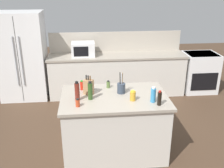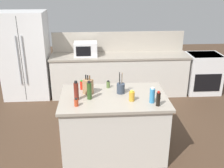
# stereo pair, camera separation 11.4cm
# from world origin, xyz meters

# --- Properties ---
(ground_plane) EXTENTS (14.00, 14.00, 0.00)m
(ground_plane) POSITION_xyz_m (0.00, 0.00, 0.00)
(ground_plane) COLOR #473323
(back_counter_run) EXTENTS (3.09, 0.66, 0.94)m
(back_counter_run) POSITION_xyz_m (0.30, 2.20, 0.47)
(back_counter_run) COLOR beige
(back_counter_run) RESTS_ON ground_plane
(wall_backsplash) EXTENTS (3.05, 0.03, 0.46)m
(wall_backsplash) POSITION_xyz_m (0.30, 2.52, 1.17)
(wall_backsplash) COLOR #B2A899
(wall_backsplash) RESTS_ON back_counter_run
(kitchen_island) EXTENTS (1.55, 1.00, 0.94)m
(kitchen_island) POSITION_xyz_m (0.00, 0.00, 0.47)
(kitchen_island) COLOR beige
(kitchen_island) RESTS_ON ground_plane
(refrigerator) EXTENTS (1.00, 0.75, 1.90)m
(refrigerator) POSITION_xyz_m (-1.78, 2.25, 0.95)
(refrigerator) COLOR white
(refrigerator) RESTS_ON ground_plane
(range_oven) EXTENTS (0.76, 0.65, 0.92)m
(range_oven) POSITION_xyz_m (2.26, 2.20, 0.47)
(range_oven) COLOR white
(range_oven) RESTS_ON ground_plane
(microwave) EXTENTS (0.50, 0.39, 0.30)m
(microwave) POSITION_xyz_m (-0.45, 2.20, 1.09)
(microwave) COLOR white
(microwave) RESTS_ON back_counter_run
(knife_block) EXTENTS (0.16, 0.15, 0.29)m
(knife_block) POSITION_xyz_m (-0.37, 0.12, 1.05)
(knife_block) COLOR #A87C54
(knife_block) RESTS_ON kitchen_island
(utensil_crock) EXTENTS (0.12, 0.12, 0.32)m
(utensil_crock) POSITION_xyz_m (0.11, 0.11, 1.02)
(utensil_crock) COLOR #333D4C
(utensil_crock) RESTS_ON kitchen_island
(honey_jar) EXTENTS (0.08, 0.08, 0.15)m
(honey_jar) POSITION_xyz_m (0.24, -0.17, 1.01)
(honey_jar) COLOR gold
(honey_jar) RESTS_ON kitchen_island
(hot_sauce_bottle) EXTENTS (0.06, 0.06, 0.15)m
(hot_sauce_bottle) POSITION_xyz_m (-0.47, 0.29, 1.01)
(hot_sauce_bottle) COLOR red
(hot_sauce_bottle) RESTS_ON kitchen_island
(dish_soap_bottle) EXTENTS (0.07, 0.07, 0.22)m
(dish_soap_bottle) POSITION_xyz_m (0.51, -0.24, 1.05)
(dish_soap_bottle) COLOR #3384BC
(dish_soap_bottle) RESTS_ON kitchen_island
(vinegar_bottle) EXTENTS (0.07, 0.07, 0.28)m
(vinegar_bottle) POSITION_xyz_m (-0.53, -0.09, 1.07)
(vinegar_bottle) COLOR maroon
(vinegar_bottle) RESTS_ON kitchen_island
(olive_oil_bottle) EXTENTS (0.07, 0.07, 0.27)m
(olive_oil_bottle) POSITION_xyz_m (-0.35, -0.07, 1.07)
(olive_oil_bottle) COLOR #2D4C1E
(olive_oil_bottle) RESTS_ON kitchen_island
(soy_sauce_bottle) EXTENTS (0.06, 0.06, 0.21)m
(soy_sauce_bottle) POSITION_xyz_m (0.57, -0.34, 1.04)
(soy_sauce_bottle) COLOR black
(soy_sauce_bottle) RESTS_ON kitchen_island
(spice_jar_paprika) EXTENTS (0.06, 0.06, 0.11)m
(spice_jar_paprika) POSITION_xyz_m (-0.52, -0.28, 0.99)
(spice_jar_paprika) COLOR #B73D1E
(spice_jar_paprika) RESTS_ON kitchen_island
(spice_jar_oregano) EXTENTS (0.05, 0.05, 0.12)m
(spice_jar_oregano) POSITION_xyz_m (-0.06, 0.33, 0.99)
(spice_jar_oregano) COLOR #567038
(spice_jar_oregano) RESTS_ON kitchen_island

